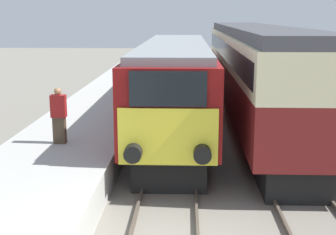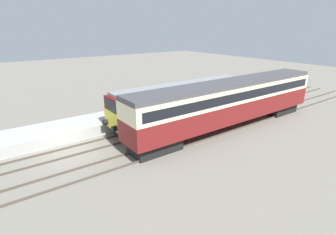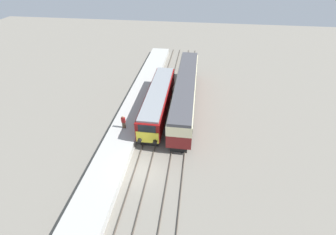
{
  "view_description": "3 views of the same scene",
  "coord_description": "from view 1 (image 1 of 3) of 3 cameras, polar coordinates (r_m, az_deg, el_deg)",
  "views": [
    {
      "loc": [
        0.45,
        -7.89,
        4.66
      ],
      "look_at": [
        0.0,
        3.32,
        2.2
      ],
      "focal_mm": 50.0,
      "sensor_mm": 36.0,
      "label": 1
    },
    {
      "loc": [
        17.63,
        -4.25,
        8.44
      ],
      "look_at": [
        1.7,
        7.32,
        1.6
      ],
      "focal_mm": 28.0,
      "sensor_mm": 36.0,
      "label": 2
    },
    {
      "loc": [
        4.6,
        -14.39,
        17.85
      ],
      "look_at": [
        1.7,
        7.32,
        1.6
      ],
      "focal_mm": 24.0,
      "sensor_mm": 36.0,
      "label": 3
    }
  ],
  "objects": [
    {
      "name": "rails_far_track",
      "position": [
        14.0,
        14.44,
        -7.19
      ],
      "size": [
        1.5,
        60.0,
        0.14
      ],
      "color": "#4C4238",
      "rests_on": "ground_plane"
    },
    {
      "name": "locomotive",
      "position": [
        18.4,
        0.87,
        4.2
      ],
      "size": [
        2.7,
        14.49,
        3.64
      ],
      "color": "black",
      "rests_on": "ground_plane"
    },
    {
      "name": "platform_left",
      "position": [
        16.86,
        -10.64,
        -2.33
      ],
      "size": [
        3.5,
        50.0,
        0.89
      ],
      "color": "#A8A8A3",
      "rests_on": "ground_plane"
    },
    {
      "name": "person_on_platform",
      "position": [
        14.29,
        -13.16,
        0.2
      ],
      "size": [
        0.44,
        0.26,
        1.69
      ],
      "color": "#473828",
      "rests_on": "platform_left"
    },
    {
      "name": "passenger_carriage",
      "position": [
        20.85,
        10.48,
        6.35
      ],
      "size": [
        2.75,
        19.71,
        4.21
      ],
      "color": "black",
      "rests_on": "ground_plane"
    },
    {
      "name": "rails_near_track",
      "position": [
        13.69,
        0.28,
        -7.23
      ],
      "size": [
        1.51,
        60.0,
        0.14
      ],
      "color": "#4C4238",
      "rests_on": "ground_plane"
    }
  ]
}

